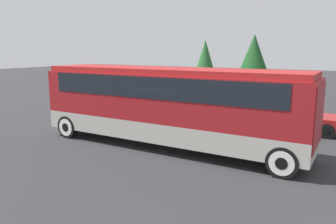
% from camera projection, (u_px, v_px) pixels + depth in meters
% --- Properties ---
extents(ground_plane, '(120.00, 120.00, 0.00)m').
position_uv_depth(ground_plane, '(168.00, 146.00, 13.49)').
color(ground_plane, '#2D2D30').
extents(tour_bus, '(11.15, 2.54, 3.21)m').
position_uv_depth(tour_bus, '(170.00, 100.00, 13.09)').
color(tour_bus, '#B7B2A8').
rests_on(tour_bus, ground_plane).
extents(parked_car_near, '(4.26, 1.88, 1.39)m').
position_uv_depth(parked_car_near, '(291.00, 116.00, 16.10)').
color(parked_car_near, maroon).
rests_on(parked_car_near, ground_plane).
extents(parked_car_mid, '(4.23, 1.92, 1.35)m').
position_uv_depth(parked_car_mid, '(219.00, 100.00, 21.54)').
color(parked_car_mid, '#7A6B5B').
rests_on(parked_car_mid, ground_plane).
extents(tree_left, '(2.11, 2.11, 4.89)m').
position_uv_depth(tree_left, '(205.00, 58.00, 31.61)').
color(tree_left, brown).
rests_on(tree_left, ground_plane).
extents(tree_center, '(2.95, 2.95, 5.43)m').
position_uv_depth(tree_center, '(254.00, 55.00, 31.38)').
color(tree_center, brown).
rests_on(tree_center, ground_plane).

